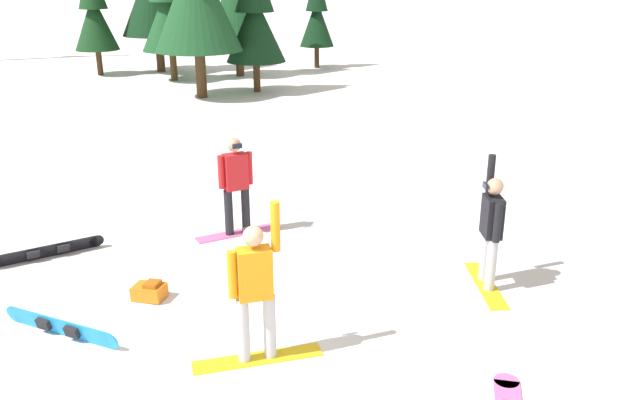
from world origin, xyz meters
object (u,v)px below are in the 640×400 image
(loose_snowboard_near_right, at_px, (60,327))
(pine_tree_short, at_px, (255,15))
(pine_tree_leaning, at_px, (169,5))
(backpack_orange, at_px, (149,291))
(pine_tree_young, at_px, (317,13))
(snowboarder_foreground, at_px, (255,289))
(loose_snowboard_far_spare, at_px, (48,251))
(snowboarder_midground, at_px, (491,229))
(snowboarder_background, at_px, (236,184))
(pine_tree_twin, at_px, (94,12))

(loose_snowboard_near_right, height_order, pine_tree_short, pine_tree_short)
(pine_tree_leaning, bearing_deg, backpack_orange, -84.32)
(loose_snowboard_near_right, bearing_deg, pine_tree_young, 77.03)
(snowboarder_foreground, xyz_separation_m, loose_snowboard_far_spare, (-3.42, 3.25, -0.83))
(pine_tree_young, height_order, pine_tree_leaning, pine_tree_leaning)
(snowboarder_midground, bearing_deg, snowboarder_foreground, -154.10)
(pine_tree_short, bearing_deg, loose_snowboard_near_right, -98.40)
(pine_tree_short, height_order, pine_tree_leaning, pine_tree_leaning)
(loose_snowboard_far_spare, relative_size, pine_tree_young, 0.38)
(snowboarder_midground, bearing_deg, loose_snowboard_far_spare, 166.88)
(backpack_orange, distance_m, pine_tree_leaning, 19.21)
(loose_snowboard_near_right, xyz_separation_m, pine_tree_young, (5.24, 22.75, 2.28))
(snowboarder_foreground, distance_m, backpack_orange, 2.44)
(snowboarder_background, xyz_separation_m, pine_tree_leaning, (-3.08, 16.58, 2.06))
(snowboarder_midground, bearing_deg, loose_snowboard_near_right, -171.38)
(loose_snowboard_near_right, relative_size, backpack_orange, 3.03)
(pine_tree_twin, relative_size, pine_tree_young, 1.09)
(backpack_orange, height_order, pine_tree_leaning, pine_tree_leaning)
(backpack_orange, bearing_deg, pine_tree_short, 84.60)
(pine_tree_young, distance_m, pine_tree_leaning, 6.81)
(loose_snowboard_near_right, height_order, pine_tree_twin, pine_tree_twin)
(pine_tree_leaning, bearing_deg, pine_tree_young, 25.42)
(snowboarder_foreground, relative_size, snowboarder_midground, 1.03)
(pine_tree_leaning, bearing_deg, pine_tree_twin, 153.16)
(pine_tree_short, xyz_separation_m, pine_tree_young, (2.73, 5.74, -0.36))
(snowboarder_background, relative_size, loose_snowboard_far_spare, 1.05)
(snowboarder_background, distance_m, pine_tree_twin, 19.44)
(snowboarder_midground, height_order, pine_tree_leaning, pine_tree_leaning)
(backpack_orange, bearing_deg, snowboarder_background, 62.65)
(snowboarder_foreground, xyz_separation_m, backpack_orange, (-1.55, 1.69, -0.84))
(snowboarder_foreground, relative_size, pine_tree_young, 0.46)
(snowboarder_midground, xyz_separation_m, pine_tree_young, (-0.71, 21.84, 1.50))
(snowboarder_background, relative_size, loose_snowboard_near_right, 1.05)
(pine_tree_young, xyz_separation_m, pine_tree_leaning, (-6.13, -2.91, 0.57))
(pine_tree_leaning, bearing_deg, snowboarder_midground, -70.14)
(snowboarder_background, bearing_deg, pine_tree_young, 81.12)
(snowboarder_foreground, relative_size, loose_snowboard_far_spare, 1.21)
(snowboarder_background, bearing_deg, pine_tree_short, 88.68)
(snowboarder_midground, bearing_deg, pine_tree_short, 102.06)
(backpack_orange, xyz_separation_m, pine_tree_twin, (-5.22, 20.59, 2.51))
(snowboarder_background, xyz_separation_m, pine_tree_short, (0.32, 13.75, 1.84))
(snowboarder_midground, xyz_separation_m, loose_snowboard_far_spare, (-6.83, 1.59, -0.80))
(snowboarder_foreground, height_order, snowboarder_midground, snowboarder_foreground)
(backpack_orange, xyz_separation_m, pine_tree_young, (4.25, 21.81, 2.30))
(loose_snowboard_far_spare, height_order, backpack_orange, backpack_orange)
(pine_tree_twin, height_order, pine_tree_young, pine_tree_twin)
(pine_tree_leaning, bearing_deg, snowboarder_foreground, -80.54)
(backpack_orange, bearing_deg, pine_tree_twin, 104.23)
(snowboarder_background, bearing_deg, backpack_orange, -117.35)
(snowboarder_background, distance_m, pine_tree_young, 19.78)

